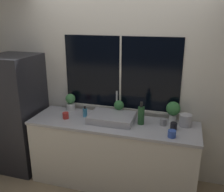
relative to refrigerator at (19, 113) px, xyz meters
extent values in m
cube|color=silver|center=(1.44, 0.35, 0.51)|extent=(8.00, 0.06, 2.70)
cube|color=black|center=(1.44, 0.32, 0.62)|extent=(1.58, 0.01, 0.97)
cube|color=beige|center=(1.44, 0.31, 0.62)|extent=(0.02, 0.01, 0.97)
cube|color=beige|center=(1.44, 0.31, 0.12)|extent=(1.64, 0.04, 0.03)
cube|color=silver|center=(-0.59, 1.15, 0.51)|extent=(0.06, 7.00, 2.70)
cube|color=silver|center=(1.44, -0.03, -0.41)|extent=(2.13, 0.63, 0.85)
cube|color=#ADADB2|center=(1.44, -0.03, 0.03)|extent=(2.15, 0.65, 0.03)
cube|color=#232328|center=(0.00, 0.00, 0.00)|extent=(0.63, 0.71, 1.68)
cube|color=#ADADB2|center=(1.41, 0.00, 0.10)|extent=(0.57, 0.41, 0.09)
cylinder|color=#B7B7BC|center=(1.41, 0.23, 0.07)|extent=(0.04, 0.04, 0.03)
cylinder|color=#B7B7BC|center=(1.41, 0.23, 0.23)|extent=(0.02, 0.02, 0.30)
cylinder|color=white|center=(0.73, 0.21, 0.10)|extent=(0.12, 0.12, 0.10)
sphere|color=#478E4C|center=(0.73, 0.21, 0.22)|extent=(0.14, 0.14, 0.14)
cylinder|color=white|center=(1.45, 0.21, 0.09)|extent=(0.10, 0.10, 0.08)
sphere|color=#387A3D|center=(1.45, 0.21, 0.20)|extent=(0.13, 0.13, 0.13)
cylinder|color=white|center=(2.16, 0.21, 0.10)|extent=(0.09, 0.09, 0.09)
sphere|color=#387A3D|center=(2.16, 0.21, 0.23)|extent=(0.18, 0.18, 0.18)
cylinder|color=teal|center=(1.03, 0.03, 0.11)|extent=(0.06, 0.06, 0.11)
cylinder|color=black|center=(1.03, 0.03, 0.18)|extent=(0.03, 0.03, 0.03)
cylinder|color=#235128|center=(1.79, 0.02, 0.16)|extent=(0.08, 0.08, 0.23)
cylinder|color=black|center=(1.79, 0.02, 0.31)|extent=(0.04, 0.04, 0.06)
cylinder|color=black|center=(2.19, -0.03, 0.10)|extent=(0.08, 0.08, 0.09)
cylinder|color=#B72D28|center=(0.80, -0.09, 0.09)|extent=(0.08, 0.08, 0.08)
cylinder|color=#3351AD|center=(2.18, -0.24, 0.09)|extent=(0.09, 0.09, 0.08)
cylinder|color=gray|center=(2.06, 0.06, 0.09)|extent=(0.08, 0.08, 0.09)
cylinder|color=#B2B2B7|center=(2.32, 0.12, 0.12)|extent=(0.15, 0.15, 0.15)
cone|color=#B2B2B7|center=(2.32, 0.12, 0.21)|extent=(0.13, 0.13, 0.02)
camera|label=1|loc=(2.27, -2.83, 1.34)|focal=40.00mm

